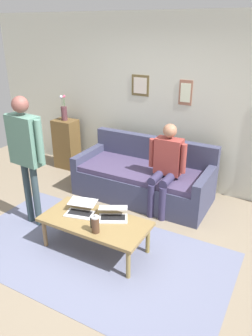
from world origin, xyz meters
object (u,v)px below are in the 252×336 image
laptop_left (113,215)px  laptop_center (81,210)px  coffee_table (95,223)px  person_seated (166,164)px  side_shelf (67,144)px  flower_vase (64,112)px  couch (144,178)px  french_press (95,224)px  person_standing (26,146)px

laptop_left → laptop_center: 0.41m
coffee_table → person_seated: (-0.36, -1.27, 0.36)m
side_shelf → flower_vase: (0.00, 0.00, 0.61)m
coffee_table → couch: bearing=-87.0°
laptop_center → french_press: bearing=146.8°
coffee_table → side_shelf: side_shelf is taller
laptop_left → french_press: french_press is taller
flower_vase → couch: bearing=168.9°
french_press → person_seated: 1.49m
couch → flower_vase: flower_vase is taller
french_press → person_standing: person_standing is taller
flower_vase → french_press: bearing=134.6°
person_standing → person_seated: person_standing is taller
french_press → side_shelf: bearing=-45.5°
french_press → side_shelf: 2.85m
coffee_table → flower_vase: flower_vase is taller
couch → person_seated: 0.65m
person_seated → laptop_left: bearing=79.9°
coffee_table → flower_vase: 2.71m
side_shelf → french_press: bearing=134.5°
person_standing → person_seated: size_ratio=1.36×
laptop_center → side_shelf: 2.41m
laptop_left → laptop_center: laptop_left is taller
coffee_table → flower_vase: (1.86, -1.84, 0.70)m
coffee_table → person_standing: bearing=-4.6°
coffee_table → french_press: (-0.14, 0.19, 0.14)m
couch → coffee_table: 1.50m
french_press → flower_vase: size_ratio=0.51×
couch → laptop_center: couch is taller
laptop_left → side_shelf: size_ratio=0.47×
french_press → person_standing: (1.19, -0.28, 0.60)m
laptop_left → laptop_center: (0.40, 0.09, 0.00)m
person_standing → laptop_left: bearing=-176.9°
side_shelf → person_standing: 2.04m
laptop_center → person_standing: size_ratio=0.23×
laptop_center → french_press: (-0.38, 0.25, 0.06)m
coffee_table → person_standing: 1.29m
side_shelf → person_seated: (-2.22, 0.58, 0.27)m
french_press → flower_vase: bearing=-45.4°
laptop_left → french_press: size_ratio=1.89×
couch → person_seated: (-0.44, 0.23, 0.43)m
laptop_center → person_seated: (-0.60, -1.21, 0.28)m
couch → side_shelf: (1.78, -0.35, 0.16)m
couch → french_press: (-0.22, 1.68, 0.21)m
laptop_center → flower_vase: (1.62, -1.78, 0.61)m
coffee_table → side_shelf: (1.86, -1.84, 0.09)m
laptop_center → flower_vase: bearing=-47.7°
couch → person_standing: person_standing is taller
laptop_left → flower_vase: (2.02, -1.69, 0.61)m
couch → laptop_center: size_ratio=5.18×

